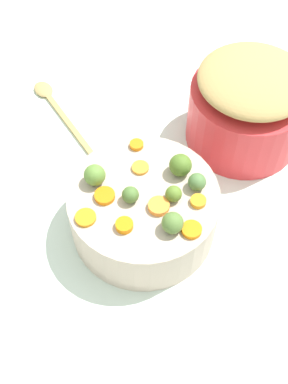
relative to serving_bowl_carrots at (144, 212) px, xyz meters
name	(u,v)px	position (x,y,z in m)	size (l,w,h in m)	color
tabletop	(139,231)	(0.00, -0.01, -0.06)	(2.40, 2.40, 0.02)	silver
serving_bowl_carrots	(144,212)	(0.00, 0.00, 0.00)	(0.27, 0.27, 0.11)	#C1A998
metal_pot	(245,115)	(-0.11, 0.30, 0.01)	(0.24, 0.24, 0.14)	red
stuffing_mound	(254,80)	(-0.11, 0.30, 0.11)	(0.22, 0.22, 0.06)	tan
carrot_slice_0	(105,196)	(-0.03, -0.06, 0.06)	(0.04, 0.04, 0.01)	orange
carrot_slice_1	(124,225)	(0.04, -0.06, 0.06)	(0.03, 0.03, 0.01)	orange
carrot_slice_2	(192,230)	(0.10, 0.04, 0.06)	(0.03, 0.03, 0.01)	orange
carrot_slice_3	(198,201)	(0.06, 0.08, 0.06)	(0.03, 0.03, 0.01)	orange
carrot_slice_4	(86,218)	(0.00, -0.11, 0.06)	(0.04, 0.04, 0.01)	orange
carrot_slice_5	(159,206)	(0.03, 0.01, 0.06)	(0.04, 0.04, 0.01)	orange
carrot_slice_6	(140,168)	(-0.06, 0.02, 0.06)	(0.03, 0.03, 0.01)	orange
carrot_slice_7	(137,145)	(-0.11, 0.04, 0.06)	(0.03, 0.03, 0.01)	orange
brussels_sprout_0	(174,194)	(0.03, 0.04, 0.07)	(0.03, 0.03, 0.03)	#597729
brussels_sprout_1	(197,182)	(0.03, 0.09, 0.07)	(0.03, 0.03, 0.03)	#50753E
brussels_sprout_2	(173,223)	(0.08, 0.01, 0.07)	(0.04, 0.04, 0.04)	#567636
brussels_sprout_3	(180,165)	(-0.02, 0.08, 0.07)	(0.04, 0.04, 0.04)	#4F7026
brussels_sprout_4	(95,175)	(-0.07, -0.06, 0.07)	(0.04, 0.04, 0.04)	olive
brussels_sprout_5	(132,197)	(0.00, -0.03, 0.07)	(0.03, 0.03, 0.03)	#4D6F32
wooden_spoon	(58,108)	(-0.37, -0.03, -0.05)	(0.32, 0.06, 0.01)	tan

